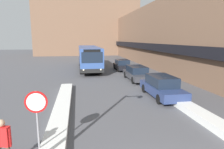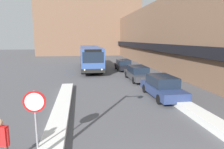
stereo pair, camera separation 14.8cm
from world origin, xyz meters
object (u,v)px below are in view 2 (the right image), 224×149
object	(u,v)px
parked_car_back	(124,65)
stop_sign	(35,109)
city_bus	(90,57)
pedestrian	(1,140)
parked_car_middle	(138,73)
parked_car_front	(162,87)

from	to	relation	value
parked_car_back	stop_sign	size ratio (longest dim) A/B	1.79
city_bus	stop_sign	xyz separation A→B (m)	(-2.93, -20.51, 0.03)
stop_sign	pedestrian	bearing A→B (deg)	-146.32
city_bus	parked_car_back	size ratio (longest dim) A/B	2.98
parked_car_middle	city_bus	bearing A→B (deg)	117.44
parked_car_middle	parked_car_back	size ratio (longest dim) A/B	1.15
pedestrian	parked_car_back	bearing A→B (deg)	82.77
parked_car_middle	stop_sign	size ratio (longest dim) A/B	2.05
parked_car_back	pedestrian	bearing A→B (deg)	-112.75
parked_car_front	parked_car_middle	world-z (taller)	parked_car_front
city_bus	parked_car_back	xyz separation A→B (m)	(4.31, -1.65, -0.99)
city_bus	parked_car_front	distance (m)	15.01
city_bus	parked_car_middle	size ratio (longest dim) A/B	2.60
stop_sign	pedestrian	distance (m)	1.32
parked_car_middle	pedestrian	bearing A→B (deg)	-122.49
city_bus	stop_sign	distance (m)	20.72
parked_car_front	stop_sign	bearing A→B (deg)	-139.57
parked_car_front	pedestrian	world-z (taller)	pedestrian
parked_car_front	parked_car_middle	size ratio (longest dim) A/B	0.96
parked_car_back	pedestrian	xyz separation A→B (m)	(-8.17, -19.48, 0.31)
parked_car_front	parked_car_back	xyz separation A→B (m)	(0.00, 12.69, -0.05)
parked_car_middle	parked_car_back	bearing A→B (deg)	90.00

